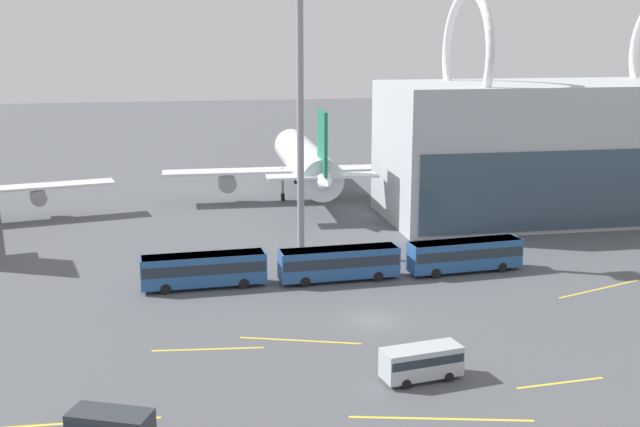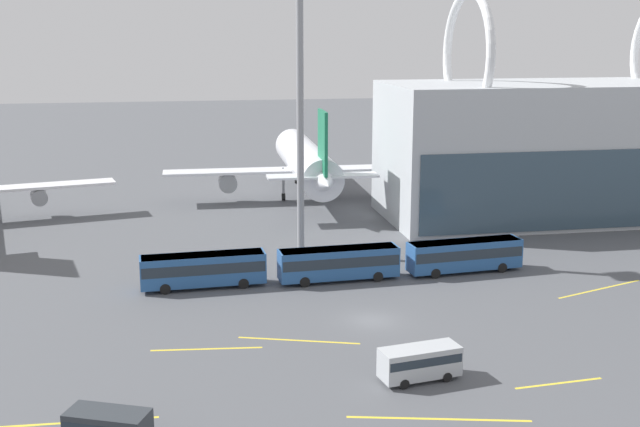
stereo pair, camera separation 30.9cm
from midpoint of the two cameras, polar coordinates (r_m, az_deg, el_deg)
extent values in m
plane|color=#515459|center=(68.25, 3.84, -7.60)|extent=(440.00, 440.00, 0.00)
torus|color=white|center=(102.66, 10.52, 10.98)|extent=(1.10, 16.33, 16.33)
cylinder|color=gray|center=(109.85, -19.29, 1.19)|extent=(2.80, 4.20, 2.03)
cylinder|color=silver|center=(116.42, -0.95, 3.77)|extent=(6.16, 32.82, 5.41)
sphere|color=silver|center=(132.46, -1.94, 4.88)|extent=(5.30, 5.30, 5.30)
cone|color=silver|center=(100.49, 0.35, 2.31)|extent=(5.31, 7.30, 5.14)
cube|color=silver|center=(114.63, -0.81, 3.14)|extent=(40.83, 4.97, 0.35)
cylinder|color=gray|center=(113.88, -6.50, 2.21)|extent=(2.63, 3.30, 2.56)
cylinder|color=gray|center=(117.03, 4.74, 2.54)|extent=(2.63, 3.30, 2.56)
cube|color=#19724C|center=(100.50, 0.28, 5.08)|extent=(0.53, 5.58, 7.97)
cube|color=silver|center=(101.17, 0.28, 2.69)|extent=(14.14, 3.52, 0.28)
cylinder|color=gray|center=(127.59, -1.63, 3.35)|extent=(0.36, 0.36, 4.29)
cylinder|color=black|center=(127.96, -1.62, 2.40)|extent=(0.48, 1.11, 1.10)
cylinder|color=gray|center=(114.51, -2.55, 2.24)|extent=(0.36, 0.36, 4.29)
cylinder|color=black|center=(114.92, -2.54, 1.18)|extent=(0.48, 1.11, 1.10)
cylinder|color=gray|center=(115.48, 0.93, 2.34)|extent=(0.36, 0.36, 4.29)
cylinder|color=black|center=(115.89, 0.92, 1.29)|extent=(0.48, 1.11, 1.10)
cylinder|color=silver|center=(128.39, 21.50, 3.71)|extent=(21.78, 35.60, 5.52)
sphere|color=silver|center=(138.79, 14.97, 4.80)|extent=(5.41, 5.41, 5.41)
cylinder|color=gray|center=(118.09, 19.43, 1.89)|extent=(3.84, 4.11, 2.64)
cylinder|color=gray|center=(135.57, 16.93, 3.35)|extent=(0.36, 0.36, 4.24)
cylinder|color=black|center=(135.92, 16.87, 2.47)|extent=(0.90, 1.18, 1.10)
cylinder|color=gray|center=(124.62, 21.42, 2.21)|extent=(0.36, 0.36, 4.24)
cylinder|color=black|center=(125.00, 21.34, 1.26)|extent=(0.90, 1.18, 1.10)
cube|color=#285693|center=(76.70, -8.19, -3.94)|extent=(11.86, 3.14, 2.88)
cube|color=#232D38|center=(76.62, -8.20, -3.73)|extent=(11.63, 3.16, 1.01)
cube|color=silver|center=(76.31, -8.23, -2.95)|extent=(11.51, 3.05, 0.12)
cylinder|color=black|center=(78.56, -5.59, -4.47)|extent=(1.01, 0.35, 1.00)
cylinder|color=black|center=(76.36, -5.35, -4.98)|extent=(1.01, 0.35, 1.00)
cylinder|color=black|center=(78.00, -10.91, -4.77)|extent=(1.01, 0.35, 1.00)
cylinder|color=black|center=(75.78, -10.83, -5.30)|extent=(1.01, 0.35, 1.00)
cube|color=#285693|center=(78.01, 1.45, -3.52)|extent=(11.87, 3.17, 2.88)
cube|color=#232D38|center=(77.93, 1.45, -3.32)|extent=(11.63, 3.19, 1.01)
cube|color=silver|center=(77.63, 1.46, -2.54)|extent=(11.51, 3.08, 0.12)
cylinder|color=black|center=(80.43, 3.75, -4.02)|extent=(1.02, 0.35, 1.00)
cylinder|color=black|center=(78.30, 4.25, -4.50)|extent=(1.02, 0.35, 1.00)
cylinder|color=black|center=(78.66, -1.34, -4.38)|extent=(1.02, 0.35, 1.00)
cylinder|color=black|center=(76.49, -0.98, -4.89)|extent=(1.02, 0.35, 1.00)
cube|color=#285693|center=(82.07, 10.35, -2.90)|extent=(11.94, 3.66, 2.88)
cube|color=#232D38|center=(82.00, 10.35, -2.70)|extent=(11.70, 3.66, 1.01)
cube|color=silver|center=(81.71, 10.38, -1.97)|extent=(11.58, 3.55, 0.12)
cylinder|color=black|center=(85.04, 12.18, -3.34)|extent=(1.02, 0.40, 1.00)
cylinder|color=black|center=(83.08, 12.92, -3.77)|extent=(1.02, 0.40, 1.00)
cylinder|color=black|center=(81.96, 7.66, -3.78)|extent=(1.02, 0.40, 1.00)
cylinder|color=black|center=(79.93, 8.32, -4.24)|extent=(1.02, 0.40, 1.00)
cube|color=#B2B7BC|center=(57.16, 7.26, -10.41)|extent=(5.93, 3.01, 2.09)
cube|color=#232D38|center=(57.03, 7.27, -10.10)|extent=(5.77, 3.00, 0.63)
cylinder|color=black|center=(56.08, 6.17, -11.97)|extent=(0.73, 0.34, 0.70)
cylinder|color=black|center=(57.69, 5.30, -11.22)|extent=(0.73, 0.34, 0.70)
cylinder|color=black|center=(57.50, 9.17, -11.42)|extent=(0.73, 0.34, 0.70)
cylinder|color=black|center=(59.06, 8.23, -10.70)|extent=(0.73, 0.34, 0.70)
cube|color=#2D3338|center=(50.03, -14.66, -14.44)|extent=(5.28, 3.86, 1.88)
cube|color=#232D38|center=(49.90, -14.68, -14.13)|extent=(5.16, 3.82, 0.57)
cylinder|color=gray|center=(84.85, -1.31, 6.47)|extent=(0.76, 0.76, 28.73)
cube|color=yellow|center=(62.91, -7.92, -9.52)|extent=(8.51, 1.13, 0.01)
cube|color=yellow|center=(59.13, 16.76, -11.48)|extent=(6.67, 0.77, 0.01)
cube|color=yellow|center=(80.56, 19.39, -5.09)|extent=(10.32, 3.90, 0.01)
cube|color=yellow|center=(63.94, -1.38, -9.02)|extent=(9.32, 3.28, 0.01)
cube|color=yellow|center=(52.58, 8.61, -14.25)|extent=(11.37, 2.86, 0.01)
cube|color=yellow|center=(53.80, -16.90, -14.03)|extent=(10.37, 0.68, 0.01)
camera|label=1|loc=(0.15, -89.90, 0.02)|focal=45.00mm
camera|label=2|loc=(0.15, 90.10, -0.02)|focal=45.00mm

